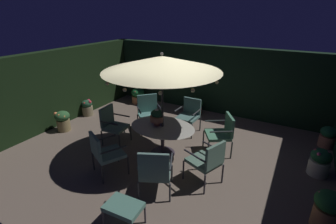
# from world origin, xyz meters

# --- Properties ---
(ground_plane) EXTENTS (7.90, 6.64, 0.02)m
(ground_plane) POSITION_xyz_m (0.00, 0.00, -0.01)
(ground_plane) COLOR brown
(hedge_backdrop_rear) EXTENTS (7.90, 0.30, 2.24)m
(hedge_backdrop_rear) POSITION_xyz_m (0.00, 3.17, 1.12)
(hedge_backdrop_rear) COLOR black
(hedge_backdrop_rear) RESTS_ON ground_plane
(hedge_backdrop_left) EXTENTS (0.30, 6.64, 2.24)m
(hedge_backdrop_left) POSITION_xyz_m (-3.80, 0.00, 1.12)
(hedge_backdrop_left) COLOR black
(hedge_backdrop_left) RESTS_ON ground_plane
(patio_dining_table) EXTENTS (1.59, 1.20, 0.76)m
(patio_dining_table) POSITION_xyz_m (-0.05, -0.15, 0.60)
(patio_dining_table) COLOR #312934
(patio_dining_table) RESTS_ON ground_plane
(patio_umbrella) EXTENTS (2.60, 2.60, 2.48)m
(patio_umbrella) POSITION_xyz_m (-0.05, -0.15, 2.24)
(patio_umbrella) COLOR #2F2D2B
(patio_umbrella) RESTS_ON ground_plane
(centerpiece_planter) EXTENTS (0.33, 0.33, 0.42)m
(centerpiece_planter) POSITION_xyz_m (-0.19, -0.17, 0.99)
(centerpiece_planter) COLOR #AD6041
(centerpiece_planter) RESTS_ON patio_dining_table
(patio_chair_north) EXTENTS (0.80, 0.80, 1.02)m
(patio_chair_north) POSITION_xyz_m (0.56, -1.47, 0.56)
(patio_chair_north) COLOR #2B2F35
(patio_chair_north) RESTS_ON ground_plane
(patio_chair_northeast) EXTENTS (0.79, 0.75, 0.99)m
(patio_chair_northeast) POSITION_xyz_m (1.29, -0.68, 0.57)
(patio_chair_northeast) COLOR #2F2D35
(patio_chair_northeast) RESTS_ON ground_plane
(patio_chair_east) EXTENTS (0.83, 0.84, 0.99)m
(patio_chair_east) POSITION_xyz_m (1.17, 0.62, 0.58)
(patio_chair_east) COLOR #29302F
(patio_chair_east) RESTS_ON ground_plane
(patio_chair_southeast) EXTENTS (0.61, 0.63, 0.97)m
(patio_chair_southeast) POSITION_xyz_m (-0.01, 1.30, 0.56)
(patio_chair_southeast) COLOR #2E3132
(patio_chair_southeast) RESTS_ON ground_plane
(patio_chair_south) EXTENTS (0.88, 0.88, 1.02)m
(patio_chair_south) POSITION_xyz_m (-1.11, 0.85, 0.57)
(patio_chair_south) COLOR #2C2B33
(patio_chair_south) RESTS_ON ground_plane
(patio_chair_southwest) EXTENTS (0.63, 0.63, 1.00)m
(patio_chair_southwest) POSITION_xyz_m (-1.49, -0.29, 0.57)
(patio_chair_southwest) COLOR #2F302F
(patio_chair_southwest) RESTS_ON ground_plane
(patio_chair_west) EXTENTS (0.80, 0.80, 0.98)m
(patio_chair_west) POSITION_xyz_m (-0.71, -1.44, 0.56)
(patio_chair_west) COLOR #292B2C
(patio_chair_west) RESTS_ON ground_plane
(ottoman_footrest) EXTENTS (0.61, 0.44, 0.43)m
(ottoman_footrest) POSITION_xyz_m (0.51, -2.34, 0.38)
(ottoman_footrest) COLOR #2F2C34
(ottoman_footrest) RESTS_ON ground_plane
(potted_plant_left_far) EXTENTS (0.37, 0.36, 0.54)m
(potted_plant_left_far) POSITION_xyz_m (-3.49, 0.70, 0.28)
(potted_plant_left_far) COLOR #7E7254
(potted_plant_left_far) RESTS_ON ground_plane
(potted_plant_back_right) EXTENTS (0.39, 0.40, 0.55)m
(potted_plant_back_right) POSITION_xyz_m (3.49, 2.25, 0.29)
(potted_plant_back_right) COLOR #AA6350
(potted_plant_back_right) RESTS_ON ground_plane
(potted_plant_left_near) EXTENTS (0.45, 0.45, 0.69)m
(potted_plant_left_near) POSITION_xyz_m (3.36, -0.78, 0.37)
(potted_plant_left_near) COLOR #A66C41
(potted_plant_left_near) RESTS_ON ground_plane
(potted_plant_right_near) EXTENTS (0.41, 0.42, 0.60)m
(potted_plant_right_near) POSITION_xyz_m (3.29, 0.79, 0.31)
(potted_plant_right_near) COLOR beige
(potted_plant_right_near) RESTS_ON ground_plane
(potted_plant_back_center) EXTENTS (0.49, 0.49, 0.57)m
(potted_plant_back_center) POSITION_xyz_m (-0.34, 2.57, 0.30)
(potted_plant_back_center) COLOR #A15F40
(potted_plant_back_center) RESTS_ON ground_plane
(potted_plant_front_corner) EXTENTS (0.49, 0.49, 0.58)m
(potted_plant_front_corner) POSITION_xyz_m (-2.71, 2.52, 0.29)
(potted_plant_front_corner) COLOR #A16240
(potted_plant_front_corner) RESTS_ON ground_plane
(potted_plant_back_left) EXTENTS (0.42, 0.42, 0.61)m
(potted_plant_back_left) POSITION_xyz_m (-3.24, -0.47, 0.33)
(potted_plant_back_left) COLOR olive
(potted_plant_back_left) RESTS_ON ground_plane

